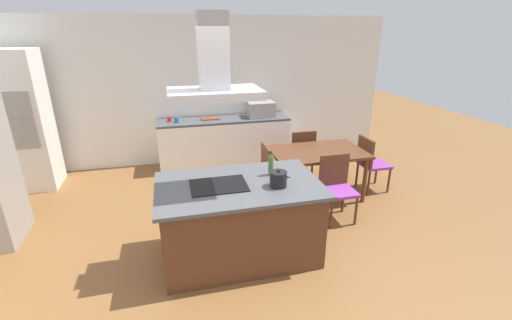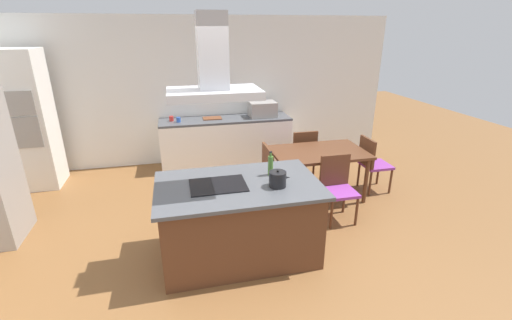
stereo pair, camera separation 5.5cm
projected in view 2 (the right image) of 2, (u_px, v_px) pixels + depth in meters
name	position (u px, v px, depth m)	size (l,w,h in m)	color
ground	(222.00, 196.00, 5.44)	(16.00, 16.00, 0.00)	brown
wall_back	(206.00, 92.00, 6.54)	(7.20, 0.10, 2.70)	white
kitchen_island	(239.00, 219.00, 3.91)	(1.78, 1.11, 0.90)	#59331E
cooktop	(218.00, 185.00, 3.70)	(0.60, 0.44, 0.01)	black
tea_kettle	(278.00, 179.00, 3.66)	(0.24, 0.18, 0.19)	black
olive_oil_bottle	(271.00, 165.00, 3.93)	(0.06, 0.06, 0.28)	#47722D
back_counter	(226.00, 141.00, 6.59)	(2.43, 0.62, 0.90)	white
countertop_microwave	(262.00, 109.00, 6.53)	(0.50, 0.38, 0.28)	#9E9993
coffee_mug_red	(171.00, 119.00, 6.24)	(0.08, 0.08, 0.09)	red
coffee_mug_blue	(178.00, 120.00, 6.17)	(0.08, 0.08, 0.09)	#2D56B2
cutting_board	(212.00, 118.00, 6.42)	(0.34, 0.24, 0.02)	brown
wall_oven_stack	(27.00, 121.00, 5.46)	(0.70, 0.66, 2.20)	white
dining_table	(319.00, 156.00, 5.22)	(1.40, 0.90, 0.75)	#59331E
chair_facing_island	(337.00, 184.00, 4.67)	(0.42, 0.42, 0.89)	purple
chair_at_left_end	(260.00, 171.00, 5.08)	(0.42, 0.42, 0.89)	purple
chair_facing_back_wall	(303.00, 152.00, 5.88)	(0.42, 0.42, 0.89)	purple
chair_at_right_end	(372.00, 161.00, 5.47)	(0.42, 0.42, 0.89)	purple
range_hood	(213.00, 71.00, 3.27)	(0.90, 0.55, 0.78)	#ADADB2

